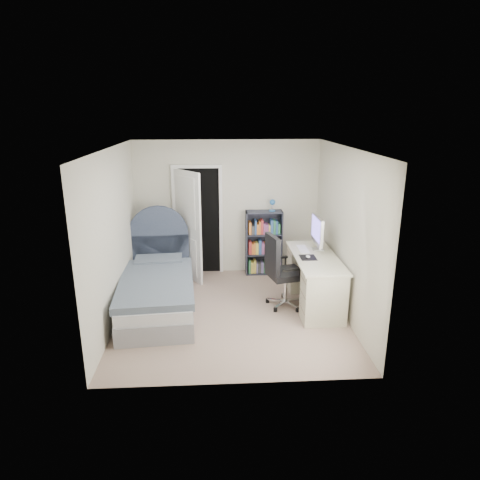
{
  "coord_description": "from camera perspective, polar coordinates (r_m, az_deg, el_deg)",
  "views": [
    {
      "loc": [
        -0.23,
        -6.0,
        3.01
      ],
      "look_at": [
        0.14,
        0.14,
        1.13
      ],
      "focal_mm": 32.0,
      "sensor_mm": 36.0,
      "label": 1
    }
  ],
  "objects": [
    {
      "name": "nightstand",
      "position": [
        8.07,
        -10.08,
        -2.01
      ],
      "size": [
        0.43,
        0.43,
        0.63
      ],
      "color": "tan",
      "rests_on": "ground"
    },
    {
      "name": "bed",
      "position": [
        6.89,
        -10.93,
        -6.29
      ],
      "size": [
        1.24,
        2.37,
        1.42
      ],
      "color": "gray",
      "rests_on": "ground"
    },
    {
      "name": "room_shell",
      "position": [
        6.26,
        -1.2,
        0.67
      ],
      "size": [
        3.5,
        3.7,
        2.6
      ],
      "color": "gray",
      "rests_on": "ground"
    },
    {
      "name": "door",
      "position": [
        7.83,
        -6.48,
        2.28
      ],
      "size": [
        0.92,
        0.69,
        2.06
      ],
      "color": "black",
      "rests_on": "ground"
    },
    {
      "name": "desk",
      "position": [
        6.93,
        9.9,
        -4.99
      ],
      "size": [
        0.67,
        1.67,
        1.37
      ],
      "color": "beige",
      "rests_on": "ground"
    },
    {
      "name": "floor_lamp",
      "position": [
        7.93,
        -9.14,
        -1.37
      ],
      "size": [
        0.19,
        0.19,
        1.33
      ],
      "color": "silver",
      "rests_on": "ground"
    },
    {
      "name": "bookcase",
      "position": [
        8.09,
        3.23,
        -0.69
      ],
      "size": [
        0.68,
        0.29,
        1.44
      ],
      "color": "#313443",
      "rests_on": "ground"
    },
    {
      "name": "office_chair",
      "position": [
        6.7,
        5.42,
        -3.71
      ],
      "size": [
        0.64,
        0.67,
        1.18
      ],
      "color": "silver",
      "rests_on": "ground"
    }
  ]
}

